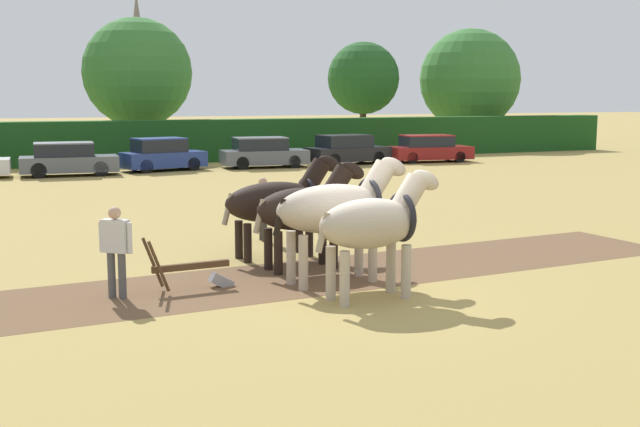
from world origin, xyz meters
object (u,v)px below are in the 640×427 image
object	(u,v)px
parked_car_center_right	(162,155)
parked_car_far_right	(347,150)
farmer_at_plow	(116,245)
draft_horse_trail_right	(279,201)
parked_car_center	(68,160)
tree_left	(137,72)
church_spire	(138,58)
tree_center_left	(363,78)
draft_horse_lead_left	(374,223)
farmer_beside_team	(263,205)
draft_horse_lead_right	(337,208)
parked_car_right	(263,153)
plow	(198,272)
parked_car_end_right	(429,149)
draft_horse_trail_left	(306,208)
tree_center	(470,79)

from	to	relation	value
parked_car_center_right	parked_car_far_right	size ratio (longest dim) A/B	0.91
farmer_at_plow	parked_car_far_right	distance (m)	28.34
draft_horse_trail_right	parked_car_center	xyz separation A→B (m)	(-2.65, 20.79, -0.54)
tree_left	parked_car_far_right	world-z (taller)	tree_left
church_spire	parked_car_center	xyz separation A→B (m)	(-12.01, -50.12, -6.75)
farmer_at_plow	parked_car_center_right	world-z (taller)	farmer_at_plow
tree_center_left	draft_horse_lead_left	xyz separation A→B (m)	(-17.25, -36.60, -3.33)
farmer_beside_team	parked_car_center	distance (m)	18.98
tree_center_left	draft_horse_lead_right	world-z (taller)	tree_center_left
parked_car_right	draft_horse_trail_right	bearing A→B (deg)	-103.36
parked_car_far_right	parked_car_center	bearing A→B (deg)	175.20
plow	parked_car_end_right	distance (m)	29.87
draft_horse_trail_left	parked_car_end_right	xyz separation A→B (m)	(16.02, 22.52, -0.57)
draft_horse_trail_right	parked_car_far_right	bearing A→B (deg)	57.59
plow	parked_car_far_right	size ratio (longest dim) A/B	0.38
draft_horse_lead_left	draft_horse_lead_right	distance (m)	1.39
draft_horse_trail_right	tree_left	bearing A→B (deg)	81.18
draft_horse_trail_right	parked_car_center_right	size ratio (longest dim) A/B	0.72
draft_horse_lead_left	parked_car_center	world-z (taller)	draft_horse_lead_left
draft_horse_lead_left	draft_horse_trail_left	size ratio (longest dim) A/B	0.98
plow	parked_car_center_right	xyz separation A→B (m)	(4.16, 23.85, 0.43)
tree_left	tree_center_left	size ratio (longest dim) A/B	1.14
draft_horse_trail_right	farmer_at_plow	world-z (taller)	draft_horse_trail_right
parked_car_center	parked_car_right	world-z (taller)	parked_car_right
tree_center	tree_center_left	bearing A→B (deg)	177.16
parked_car_right	parked_car_end_right	world-z (taller)	parked_car_right
draft_horse_lead_right	parked_car_end_right	size ratio (longest dim) A/B	0.64
tree_left	parked_car_right	world-z (taller)	tree_left
tree_center	parked_car_far_right	distance (m)	18.20
farmer_at_plow	parked_car_center	xyz separation A→B (m)	(1.26, 23.16, -0.23)
draft_horse_lead_left	farmer_at_plow	xyz separation A→B (m)	(-4.22, 1.77, -0.40)
plow	parked_car_end_right	world-z (taller)	parked_car_end_right
parked_car_far_right	parked_car_center_right	bearing A→B (deg)	171.81
draft_horse_lead_left	farmer_at_plow	bearing A→B (deg)	152.76
tree_center_left	church_spire	world-z (taller)	church_spire
draft_horse_lead_right	draft_horse_trail_right	distance (m)	2.78
parked_car_center_right	parked_car_end_right	bearing A→B (deg)	-13.67
tree_left	plow	xyz separation A→B (m)	(-4.81, -33.66, -4.57)
draft_horse_lead_right	draft_horse_trail_left	distance (m)	1.40
farmer_beside_team	parked_car_far_right	world-z (taller)	farmer_beside_team
tree_center	parked_car_center	world-z (taller)	tree_center
farmer_at_plow	farmer_beside_team	size ratio (longest dim) A/B	1.04
church_spire	tree_center	bearing A→B (deg)	-67.21
draft_horse_lead_left	parked_car_far_right	xyz separation A→B (m)	(11.09, 25.62, -0.61)
parked_car_right	parked_car_far_right	xyz separation A→B (m)	(4.65, 0.11, 0.02)
parked_car_center_right	parked_car_center	bearing A→B (deg)	178.19
tree_left	plow	distance (m)	34.31
draft_horse_lead_left	draft_horse_lead_right	world-z (taller)	draft_horse_lead_right
parked_car_end_right	draft_horse_trail_left	bearing A→B (deg)	-118.80
draft_horse_lead_left	draft_horse_lead_right	bearing A→B (deg)	89.89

